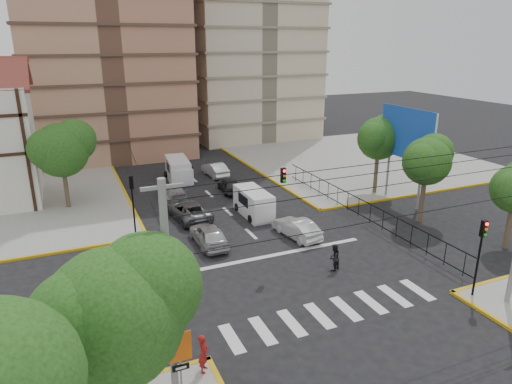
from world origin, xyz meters
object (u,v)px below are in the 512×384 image
traffic_light_nw (132,196)px  van_right_lane (255,204)px  traffic_light_se (481,246)px  car_white_front_right (297,228)px  van_left_lane (179,171)px  car_silver_front_left (209,235)px  pedestrian_sw_corner (203,353)px  district_sign (180,354)px  pedestrian_crosswalk (334,257)px

traffic_light_nw → van_right_lane: size_ratio=0.96×
traffic_light_se → car_white_front_right: (-5.00, 11.02, -2.41)m
traffic_light_nw → van_left_lane: size_ratio=0.85×
car_silver_front_left → traffic_light_se: bearing=131.8°
van_right_lane → pedestrian_sw_corner: size_ratio=2.64×
van_left_lane → pedestrian_sw_corner: van_left_lane is taller
traffic_light_nw → van_right_lane: 9.72m
traffic_light_se → van_left_lane: size_ratio=0.85×
district_sign → car_white_front_right: size_ratio=0.75×
district_sign → pedestrian_sw_corner: 2.43m
traffic_light_se → car_white_front_right: traffic_light_se is taller
car_silver_front_left → pedestrian_crosswalk: pedestrian_crosswalk is taller
traffic_light_nw → car_silver_front_left: size_ratio=0.98×
pedestrian_sw_corner → van_right_lane: bearing=-1.0°
car_silver_front_left → traffic_light_nw: bearing=-38.4°
traffic_light_nw → traffic_light_se: bearing=-45.0°
district_sign → van_right_lane: district_sign is taller
van_left_lane → car_silver_front_left: (-1.85, -15.55, -0.33)m
traffic_light_nw → district_sign: traffic_light_nw is taller
van_right_lane → car_white_front_right: van_right_lane is taller
traffic_light_se → car_white_front_right: bearing=114.4°
district_sign → car_silver_front_left: (5.41, 13.64, -1.69)m
van_right_lane → van_left_lane: van_left_lane is taller
traffic_light_se → traffic_light_nw: bearing=135.0°
van_right_lane → traffic_light_nw: bearing=-177.7°
van_right_lane → pedestrian_sw_corner: (-9.18, -15.97, 0.01)m
traffic_light_se → van_right_lane: 17.27m
district_sign → pedestrian_crosswalk: district_sign is taller
traffic_light_se → car_silver_front_left: bearing=132.5°
van_left_lane → car_silver_front_left: 15.67m
traffic_light_nw → pedestrian_crosswalk: size_ratio=2.57×
pedestrian_crosswalk → car_silver_front_left: bearing=-73.0°
traffic_light_se → van_left_lane: traffic_light_se is taller
van_left_lane → pedestrian_crosswalk: bearing=-73.8°
district_sign → car_white_front_right: (11.60, 12.46, -1.75)m
car_silver_front_left → pedestrian_crosswalk: (5.90, -6.49, 0.10)m
pedestrian_sw_corner → pedestrian_crosswalk: size_ratio=1.01×
traffic_light_nw → car_white_front_right: size_ratio=1.04×
van_left_lane → car_silver_front_left: size_ratio=1.15×
van_left_lane → pedestrian_crosswalk: van_left_lane is taller
pedestrian_sw_corner → district_sign: bearing=167.5°
traffic_light_nw → van_right_lane: bearing=2.5°
car_white_front_right → van_left_lane: bearing=-84.6°
car_silver_front_left → van_left_lane: bearing=-97.6°
van_right_lane → car_silver_front_left: van_right_lane is taller
traffic_light_se → van_left_lane: (-9.34, 27.75, -2.02)m
traffic_light_nw → district_sign: 17.08m
pedestrian_sw_corner → pedestrian_crosswalk: bearing=-31.6°
van_right_lane → pedestrian_sw_corner: 18.42m
van_right_lane → pedestrian_sw_corner: van_right_lane is taller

